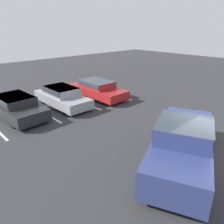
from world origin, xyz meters
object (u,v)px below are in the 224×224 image
object	(u,v)px
pickup_truck	(183,142)
parked_sedan_b	(62,96)
parked_sedan_a	(16,106)
wheel_stop_curb	(45,95)
parked_sedan_c	(97,88)

from	to	relation	value
pickup_truck	parked_sedan_b	xyz separation A→B (m)	(0.18, 8.72, -0.25)
parked_sedan_a	wheel_stop_curb	xyz separation A→B (m)	(3.06, 2.62, -0.58)
parked_sedan_c	parked_sedan_b	bearing A→B (deg)	-93.66
parked_sedan_b	wheel_stop_curb	world-z (taller)	parked_sedan_b
parked_sedan_b	pickup_truck	bearing A→B (deg)	-1.24
parked_sedan_b	parked_sedan_c	bearing A→B (deg)	86.80
wheel_stop_curb	parked_sedan_c	bearing A→B (deg)	-48.11
parked_sedan_a	parked_sedan_c	xyz separation A→B (m)	(5.73, -0.36, 0.00)
pickup_truck	parked_sedan_a	world-z (taller)	pickup_truck
parked_sedan_a	wheel_stop_curb	size ratio (longest dim) A/B	2.43
wheel_stop_curb	pickup_truck	bearing A→B (deg)	-91.77
parked_sedan_b	wheel_stop_curb	xyz separation A→B (m)	(0.18, 2.82, -0.59)
parked_sedan_a	wheel_stop_curb	bearing A→B (deg)	127.96
pickup_truck	parked_sedan_b	distance (m)	8.72
parked_sedan_b	parked_sedan_a	bearing A→B (deg)	-94.06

